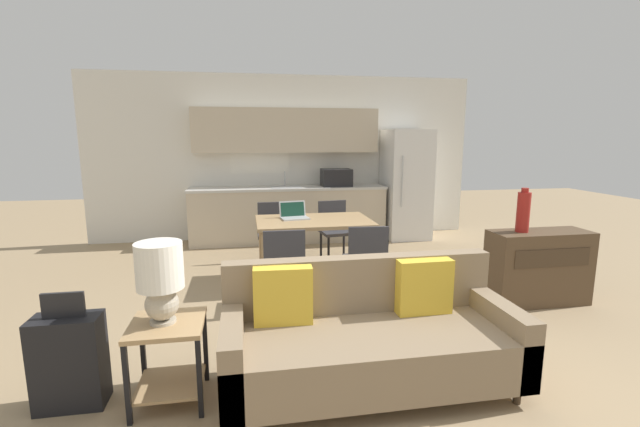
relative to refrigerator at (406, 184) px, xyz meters
name	(u,v)px	position (x,y,z in m)	size (l,w,h in m)	color
ground_plane	(353,387)	(-1.98, -4.21, -0.91)	(20.00, 20.00, 0.00)	#9E8460
wall_back	(285,158)	(-1.99, 0.42, 0.44)	(6.40, 0.07, 2.70)	silver
kitchen_counter	(289,190)	(-1.97, 0.12, -0.06)	(3.16, 0.65, 2.15)	beige
refrigerator	(406,184)	(0.00, 0.00, 0.00)	(0.71, 0.77, 1.82)	white
dining_table	(314,225)	(-1.89, -1.95, -0.24)	(1.34, 0.86, 0.74)	tan
couch	(368,337)	(-1.87, -4.16, -0.57)	(1.97, 0.80, 0.84)	#3D2D1E
side_table	(169,349)	(-3.18, -4.15, -0.54)	(0.45, 0.45, 0.54)	tan
table_lamp	(160,277)	(-3.21, -4.14, -0.06)	(0.29, 0.29, 0.52)	#B2A893
credenza	(538,267)	(0.27, -3.04, -0.53)	(1.02, 0.39, 0.76)	brown
vase	(523,212)	(0.06, -3.02, 0.06)	(0.13, 0.13, 0.44)	maroon
dining_chair_far_right	(335,228)	(-1.47, -1.19, -0.44)	(0.47, 0.47, 0.83)	#38383D
dining_chair_far_left	(273,230)	(-2.31, -1.18, -0.44)	(0.42, 0.42, 0.83)	#38383D
dining_chair_near_right	(366,258)	(-1.47, -2.71, -0.44)	(0.46, 0.46, 0.83)	#38383D
dining_chair_near_left	(284,263)	(-2.32, -2.74, -0.44)	(0.43, 0.43, 0.83)	#38383D
laptop	(294,214)	(-2.11, -1.82, -0.12)	(0.35, 0.30, 0.20)	#B7BABC
suitcase	(69,361)	(-3.79, -4.09, -0.60)	(0.41, 0.22, 0.76)	black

